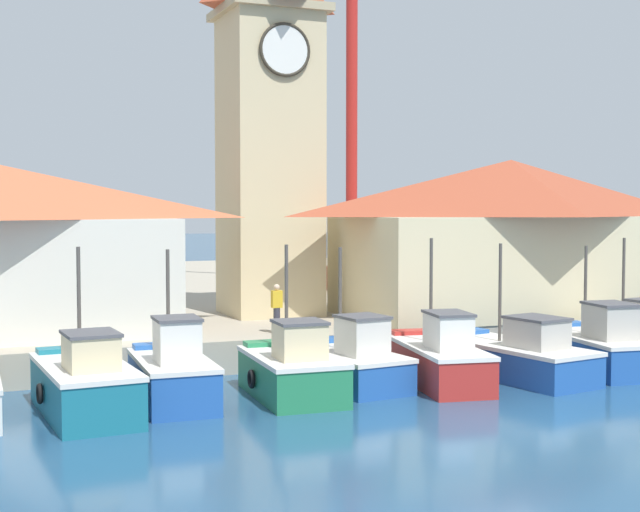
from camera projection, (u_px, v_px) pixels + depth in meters
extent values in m
plane|color=navy|center=(513.00, 430.00, 20.75)|extent=(300.00, 300.00, 0.00)
cube|color=#A89E89|center=(199.00, 294.00, 47.52)|extent=(120.00, 40.00, 1.05)
cube|color=#196B7F|center=(85.00, 392.00, 22.20)|extent=(2.25, 4.84, 1.17)
cube|color=#196B7F|center=(69.00, 351.00, 24.06)|extent=(1.69, 0.71, 0.24)
cube|color=silver|center=(84.00, 366.00, 22.17)|extent=(2.31, 4.90, 0.12)
cube|color=beige|center=(91.00, 352.00, 21.40)|extent=(1.26, 1.49, 0.83)
cube|color=#4C4C51|center=(91.00, 333.00, 21.37)|extent=(1.34, 1.58, 0.08)
cylinder|color=#4C4742|center=(79.00, 304.00, 22.61)|extent=(0.10, 0.10, 2.90)
torus|color=black|center=(40.00, 394.00, 21.95)|extent=(0.15, 0.53, 0.52)
cube|color=#2356A8|center=(172.00, 383.00, 23.50)|extent=(1.93, 4.20, 1.10)
cube|color=#2356A8|center=(160.00, 347.00, 25.17)|extent=(1.52, 0.66, 0.24)
cube|color=silver|center=(172.00, 360.00, 23.47)|extent=(1.99, 4.26, 0.12)
cube|color=silver|center=(177.00, 341.00, 22.75)|extent=(1.10, 1.28, 1.09)
cube|color=#4C4C51|center=(177.00, 319.00, 22.72)|extent=(1.19, 1.37, 0.08)
cylinder|color=#4C4742|center=(168.00, 302.00, 23.87)|extent=(0.10, 0.10, 2.85)
torus|color=black|center=(134.00, 384.00, 23.37)|extent=(0.14, 0.52, 0.52)
cube|color=#237A4C|center=(292.00, 378.00, 24.27)|extent=(2.25, 4.13, 1.06)
cube|color=#237A4C|center=(274.00, 345.00, 25.89)|extent=(1.75, 0.70, 0.24)
cube|color=silver|center=(292.00, 357.00, 24.23)|extent=(2.31, 4.19, 0.12)
cube|color=beige|center=(300.00, 341.00, 23.54)|extent=(1.28, 1.27, 0.94)
cube|color=#4C4C51|center=(300.00, 322.00, 23.51)|extent=(1.36, 1.36, 0.08)
cylinder|color=#4C4742|center=(286.00, 298.00, 24.62)|extent=(0.10, 0.10, 2.98)
torus|color=black|center=(251.00, 379.00, 24.10)|extent=(0.15, 0.53, 0.52)
cube|color=#2356A8|center=(349.00, 370.00, 25.77)|extent=(2.37, 4.34, 0.91)
cube|color=#2356A8|center=(319.00, 342.00, 27.33)|extent=(1.67, 0.79, 0.24)
cube|color=silver|center=(349.00, 353.00, 25.75)|extent=(2.44, 4.40, 0.12)
cube|color=beige|center=(362.00, 337.00, 25.08)|extent=(1.28, 1.37, 1.04)
cube|color=#4C4C51|center=(362.00, 317.00, 25.05)|extent=(1.37, 1.46, 0.08)
cylinder|color=#4C4742|center=(340.00, 298.00, 26.11)|extent=(0.10, 0.10, 2.99)
torus|color=black|center=(314.00, 372.00, 25.46)|extent=(0.18, 0.53, 0.52)
cube|color=#AD2823|center=(438.00, 366.00, 26.15)|extent=(2.53, 5.15, 1.04)
cube|color=#AD2823|center=(414.00, 334.00, 28.27)|extent=(1.53, 0.84, 0.24)
cube|color=silver|center=(438.00, 346.00, 26.11)|extent=(2.60, 5.22, 0.12)
cube|color=silver|center=(448.00, 332.00, 25.24)|extent=(1.26, 1.63, 0.98)
cube|color=#4C4C51|center=(448.00, 313.00, 25.21)|extent=(1.36, 1.73, 0.08)
cylinder|color=#4C4742|center=(431.00, 290.00, 26.63)|extent=(0.10, 0.10, 3.10)
torus|color=black|center=(405.00, 366.00, 26.19)|extent=(0.21, 0.53, 0.52)
cube|color=#2356A8|center=(514.00, 362.00, 27.01)|extent=(2.94, 5.47, 0.94)
cube|color=#2356A8|center=(463.00, 334.00, 28.96)|extent=(1.85, 0.90, 0.24)
cube|color=silver|center=(514.00, 346.00, 26.99)|extent=(3.01, 5.54, 0.12)
cube|color=#B2ADA3|center=(537.00, 334.00, 26.19)|extent=(1.50, 1.75, 0.83)
cube|color=#4C4C51|center=(537.00, 318.00, 26.17)|extent=(1.59, 1.84, 0.08)
cylinder|color=#4C4742|center=(500.00, 292.00, 27.45)|extent=(0.10, 0.10, 3.02)
torus|color=black|center=(481.00, 365.00, 26.64)|extent=(0.21, 0.53, 0.52)
cube|color=#2356A8|center=(595.00, 354.00, 28.27)|extent=(2.54, 5.02, 1.02)
cube|color=#2356A8|center=(560.00, 326.00, 30.32)|extent=(1.72, 0.80, 0.24)
cube|color=silver|center=(595.00, 337.00, 28.24)|extent=(2.61, 5.09, 0.12)
cube|color=#B2ADA3|center=(611.00, 322.00, 27.40)|extent=(1.34, 1.58, 1.03)
cube|color=#4C4C51|center=(611.00, 304.00, 27.37)|extent=(1.43, 1.67, 0.08)
cylinder|color=#4C4742|center=(585.00, 289.00, 28.74)|extent=(0.10, 0.10, 2.80)
torus|color=black|center=(561.00, 354.00, 28.23)|extent=(0.18, 0.53, 0.52)
cube|color=silver|center=(634.00, 347.00, 30.00)|extent=(2.57, 4.37, 0.91)
cube|color=silver|center=(594.00, 324.00, 31.55)|extent=(1.81, 0.82, 0.24)
cube|color=silver|center=(635.00, 332.00, 29.98)|extent=(2.63, 4.43, 0.12)
cylinder|color=#4C4742|center=(623.00, 283.00, 30.34)|extent=(0.10, 0.10, 3.11)
torus|color=black|center=(606.00, 349.00, 29.64)|extent=(0.18, 0.53, 0.52)
cube|color=beige|center=(269.00, 167.00, 34.16)|extent=(3.37, 3.37, 11.37)
cube|color=tan|center=(269.00, 13.00, 33.84)|extent=(3.87, 3.87, 0.30)
cylinder|color=white|center=(285.00, 50.00, 32.32)|extent=(1.85, 0.12, 1.85)
torus|color=#332D23|center=(285.00, 50.00, 32.28)|extent=(1.97, 0.12, 1.97)
cube|color=beige|center=(510.00, 264.00, 34.73)|extent=(12.92, 6.10, 3.78)
pyramid|color=#A3472D|center=(511.00, 188.00, 34.56)|extent=(13.32, 6.50, 2.18)
cube|color=maroon|center=(351.00, 279.00, 43.73)|extent=(2.00, 2.00, 1.20)
cylinder|color=red|center=(352.00, 70.00, 43.17)|extent=(0.56, 0.56, 19.12)
cylinder|color=#33333D|center=(277.00, 321.00, 29.10)|extent=(0.22, 0.22, 0.85)
cube|color=gold|center=(277.00, 299.00, 29.06)|extent=(0.34, 0.22, 0.56)
sphere|color=beige|center=(277.00, 287.00, 29.03)|extent=(0.20, 0.20, 0.20)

